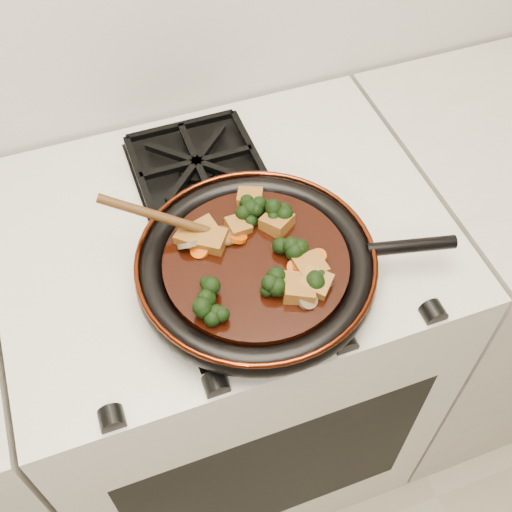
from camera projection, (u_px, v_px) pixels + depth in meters
name	position (u px, v px, depth m)	size (l,w,h in m)	color
stove	(230.00, 354.00, 1.45)	(0.76, 0.60, 0.90)	beige
burner_grate_front	(249.00, 285.00, 1.00)	(0.23, 0.23, 0.03)	black
burner_grate_back	(197.00, 166.00, 1.16)	(0.23, 0.23, 0.03)	black
skillet	(257.00, 266.00, 0.99)	(0.49, 0.37, 0.05)	black
braising_sauce	(256.00, 264.00, 0.98)	(0.29, 0.29, 0.02)	black
tofu_cube_0	(299.00, 290.00, 0.93)	(0.04, 0.04, 0.02)	brown
tofu_cube_1	(212.00, 241.00, 0.99)	(0.04, 0.04, 0.02)	brown
tofu_cube_2	(316.00, 283.00, 0.94)	(0.04, 0.04, 0.02)	brown
tofu_cube_3	(189.00, 237.00, 0.99)	(0.03, 0.04, 0.02)	brown
tofu_cube_4	(206.00, 229.00, 1.00)	(0.03, 0.04, 0.02)	brown
tofu_cube_5	(277.00, 222.00, 1.01)	(0.04, 0.04, 0.02)	brown
tofu_cube_6	(238.00, 226.00, 1.01)	(0.03, 0.04, 0.02)	brown
tofu_cube_7	(250.00, 198.00, 1.04)	(0.04, 0.04, 0.02)	brown
tofu_cube_8	(291.00, 284.00, 0.94)	(0.03, 0.03, 0.02)	brown
tofu_cube_9	(311.00, 268.00, 0.96)	(0.04, 0.04, 0.02)	brown
broccoli_floret_0	(255.00, 205.00, 1.03)	(0.05, 0.05, 0.05)	black
broccoli_floret_1	(213.00, 313.00, 0.91)	(0.06, 0.06, 0.05)	black
broccoli_floret_2	(279.00, 216.00, 1.02)	(0.06, 0.06, 0.05)	black
broccoli_floret_3	(252.00, 219.00, 1.01)	(0.06, 0.06, 0.05)	black
broccoli_floret_4	(290.00, 252.00, 0.97)	(0.06, 0.06, 0.05)	black
broccoli_floret_5	(273.00, 285.00, 0.94)	(0.06, 0.06, 0.05)	black
broccoli_floret_6	(323.00, 282.00, 0.94)	(0.06, 0.06, 0.05)	black
broccoli_floret_7	(210.00, 292.00, 0.93)	(0.06, 0.06, 0.05)	black
broccoli_floret_8	(296.00, 252.00, 0.97)	(0.06, 0.06, 0.05)	black
carrot_coin_0	(296.00, 267.00, 0.96)	(0.03, 0.03, 0.01)	#C04505
carrot_coin_1	(237.00, 237.00, 1.00)	(0.03, 0.03, 0.01)	#C04505
carrot_coin_2	(200.00, 251.00, 0.98)	(0.03, 0.03, 0.01)	#C04505
carrot_coin_3	(302.00, 267.00, 0.96)	(0.03, 0.03, 0.01)	#C04505
carrot_coin_4	(295.00, 293.00, 0.93)	(0.03, 0.03, 0.01)	#C04505
carrot_coin_5	(318.00, 257.00, 0.97)	(0.03, 0.03, 0.01)	#C04505
mushroom_slice_0	(189.00, 245.00, 0.99)	(0.04, 0.04, 0.01)	brown
mushroom_slice_1	(308.00, 299.00, 0.92)	(0.03, 0.03, 0.01)	brown
mushroom_slice_2	(322.00, 280.00, 0.95)	(0.03, 0.03, 0.01)	brown
wooden_spoon	(191.00, 226.00, 0.99)	(0.13, 0.08, 0.20)	#47290F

